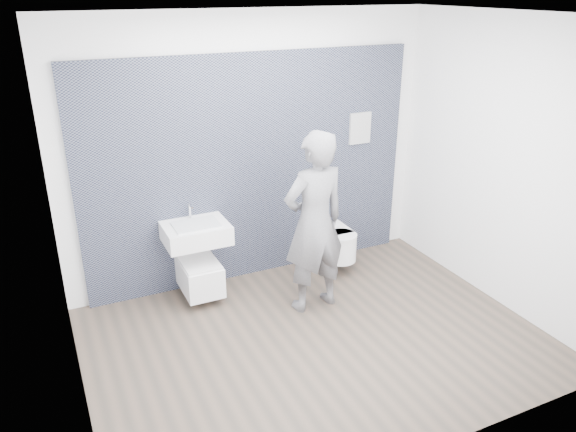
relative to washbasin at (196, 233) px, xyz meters
name	(u,v)px	position (x,y,z in m)	size (l,w,h in m)	color
ground	(316,340)	(0.73, -1.20, -0.72)	(4.00, 4.00, 0.00)	#4F4035
room_shell	(320,156)	(0.73, -1.20, 1.02)	(4.00, 4.00, 4.00)	white
tile_wall	(255,271)	(0.73, 0.27, -0.72)	(3.60, 0.06, 2.40)	black
washbasin	(196,233)	(0.00, 0.00, 0.00)	(0.63, 0.48, 0.48)	white
toilet_square	(200,274)	(0.00, -0.03, -0.45)	(0.37, 0.54, 0.72)	white
toilet_rounded	(336,243)	(1.58, -0.06, -0.41)	(0.35, 0.59, 0.32)	white
info_placard	(354,251)	(2.00, 0.22, -0.72)	(0.26, 0.03, 0.35)	silver
visitor	(314,223)	(0.98, -0.66, 0.18)	(0.66, 0.43, 1.81)	slate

